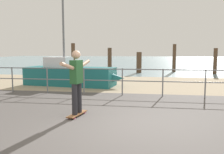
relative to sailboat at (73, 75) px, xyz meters
name	(u,v)px	position (x,y,z in m)	size (l,w,h in m)	color
ground_plane	(125,143)	(3.23, -6.80, -0.52)	(24.00, 10.00, 0.04)	#514C49
beach_strip	(140,84)	(3.23, 1.20, -0.52)	(24.00, 6.00, 0.04)	tan
sea_surface	(146,60)	(3.23, 29.20, -0.52)	(72.00, 50.00, 0.04)	#75939E
railing_fence	(103,77)	(1.92, -2.20, 0.18)	(13.65, 0.05, 1.05)	slate
sailboat	(73,75)	(0.00, 0.00, 0.00)	(5.05, 1.97, 4.42)	#19666B
skateboard	(77,114)	(1.81, -5.22, -0.45)	(0.36, 0.82, 0.08)	brown
skateboarder	(77,78)	(1.81, -5.22, 0.50)	(0.38, 1.43, 1.65)	#26262B
groyne_post_0	(73,57)	(-2.53, 7.88, 0.63)	(0.32, 0.32, 2.30)	#513826
groyne_post_1	(110,59)	(0.21, 9.91, 0.45)	(0.36, 0.36, 1.94)	#513826
groyne_post_2	(139,63)	(2.95, 6.99, 0.28)	(0.39, 0.39, 1.59)	#513826
groyne_post_3	(174,58)	(5.68, 8.29, 0.59)	(0.27, 0.27, 2.21)	#513826
groyne_post_4	(215,61)	(8.42, 6.90, 0.42)	(0.28, 0.28, 1.88)	#513826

